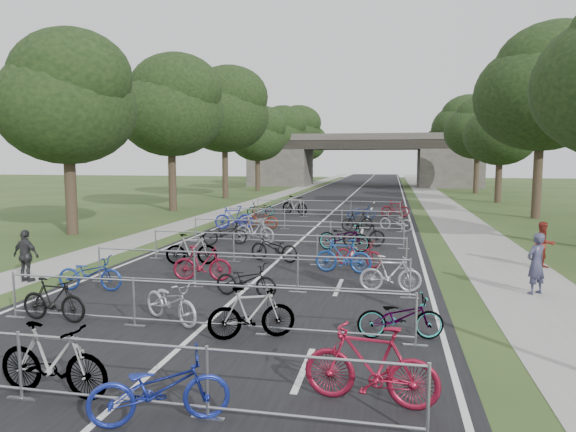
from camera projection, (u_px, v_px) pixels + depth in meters
name	position (u px, v px, depth m)	size (l,w,h in m)	color
ground	(111.00, 409.00, 7.72)	(200.00, 200.00, 0.00)	#2C441D
road	(354.00, 193.00, 56.41)	(11.00, 140.00, 0.01)	black
sidewalk_right	(429.00, 194.00, 54.83)	(3.00, 140.00, 0.01)	gray
sidewalk_left	(287.00, 192.00, 57.90)	(2.00, 140.00, 0.01)	gray
lane_markings	(354.00, 193.00, 56.41)	(0.12, 140.00, 0.00)	silver
overpass_bridge	(363.00, 160.00, 70.63)	(31.00, 8.00, 7.05)	#42403B
tree_left_0	(68.00, 102.00, 24.76)	(6.72, 6.72, 10.25)	#33261C
tree_left_1	(172.00, 108.00, 36.36)	(7.56, 7.56, 11.53)	#33261C
tree_right_1	(544.00, 91.00, 31.44)	(8.18, 8.18, 12.47)	#33261C
tree_left_2	(225.00, 112.00, 47.95)	(8.40, 8.40, 12.81)	#33261C
tree_right_2	(502.00, 133.00, 43.35)	(6.16, 6.16, 9.39)	#33261C
tree_left_3	(258.00, 135.00, 59.82)	(6.72, 6.72, 10.25)	#33261C
tree_right_3	(479.00, 129.00, 54.93)	(7.17, 7.17, 10.93)	#33261C
tree_left_4	(280.00, 133.00, 71.42)	(7.56, 7.56, 11.53)	#33261C
tree_right_4	(464.00, 127.00, 66.50)	(8.18, 8.18, 12.47)	#33261C
tree_left_5	(296.00, 132.00, 83.01)	(8.40, 8.40, 12.81)	#33261C
tree_right_5	(453.00, 144.00, 78.41)	(6.16, 6.16, 9.39)	#33261C
tree_left_6	(308.00, 144.00, 94.88)	(6.72, 6.72, 10.25)	#33261C
tree_right_6	(446.00, 141.00, 89.99)	(7.17, 7.17, 10.93)	#33261C
barrier_row_0	(110.00, 374.00, 7.66)	(9.70, 0.08, 1.10)	#9EA0A5
barrier_row_1	(199.00, 307.00, 11.16)	(9.70, 0.08, 1.10)	#9EA0A5
barrier_row_2	(245.00, 271.00, 14.67)	(9.70, 0.08, 1.10)	#9EA0A5
barrier_row_3	(275.00, 249.00, 18.37)	(9.70, 0.08, 1.10)	#9EA0A5
barrier_row_4	(295.00, 233.00, 22.26)	(9.70, 0.08, 1.10)	#9EA0A5
barrier_row_5	(313.00, 220.00, 27.13)	(9.70, 0.08, 1.10)	#9EA0A5
barrier_row_6	(327.00, 209.00, 32.98)	(9.70, 0.08, 1.10)	#9EA0A5
bike_1	(53.00, 361.00, 8.05)	(0.56, 1.97, 1.18)	#9EA0A5
bike_2	(159.00, 389.00, 7.23)	(0.69, 1.98, 1.04)	navy
bike_3	(371.00, 365.00, 7.78)	(0.59, 2.08, 1.25)	maroon
bike_4	(54.00, 300.00, 11.80)	(0.48, 1.69, 1.02)	black
bike_5	(171.00, 302.00, 11.73)	(0.65, 1.86, 0.98)	#AEAFB6
bike_6	(252.00, 313.00, 10.65)	(0.52, 1.83, 1.10)	#9EA0A5
bike_7	(400.00, 317.00, 10.66)	(0.62, 1.79, 0.94)	#9EA0A5
bike_8	(90.00, 274.00, 14.58)	(0.66, 1.88, 0.99)	navy
bike_9	(202.00, 264.00, 15.72)	(0.51, 1.81, 1.09)	maroon
bike_10	(246.00, 280.00, 13.95)	(0.61, 1.76, 0.93)	black
bike_11	(391.00, 274.00, 14.41)	(0.49, 1.73, 1.04)	#A1A1A8
bike_12	(191.00, 250.00, 18.15)	(0.51, 1.82, 1.09)	#9EA0A5
bike_13	(274.00, 248.00, 18.71)	(0.67, 1.92, 1.01)	black
bike_14	(343.00, 256.00, 16.84)	(0.53, 1.87, 1.12)	navy
bike_15	(359.00, 254.00, 17.89)	(0.60, 1.72, 0.90)	maroon
bike_16	(225.00, 233.00, 22.37)	(0.67, 1.93, 1.01)	black
bike_17	(255.00, 230.00, 22.61)	(0.58, 2.04, 1.23)	#96969D
bike_18	(344.00, 237.00, 20.86)	(0.75, 2.16, 1.13)	#9EA0A5
bike_19	(364.00, 234.00, 21.83)	(0.52, 1.84, 1.11)	black
bike_20	(234.00, 218.00, 27.50)	(0.57, 2.02, 1.21)	navy
bike_21	(262.00, 219.00, 27.86)	(0.66, 1.91, 1.00)	maroon
bike_22	(357.00, 221.00, 26.79)	(0.49, 1.75, 1.05)	black
bike_23	(396.00, 221.00, 26.72)	(0.66, 1.89, 0.99)	silver
bike_24	(261.00, 209.00, 33.50)	(0.64, 1.83, 0.96)	#9EA0A5
bike_25	(295.00, 206.00, 34.32)	(0.59, 2.10, 1.26)	#9EA0A5
bike_26	(361.00, 212.00, 31.96)	(0.60, 1.71, 0.90)	#1C419D
bike_27	(395.00, 209.00, 33.07)	(0.51, 1.79, 1.08)	maroon
pedestrian_a	(536.00, 264.00, 14.16)	(0.63, 0.41, 1.72)	#33334C
pedestrian_b	(543.00, 245.00, 17.56)	(0.78, 0.60, 1.60)	maroon
pedestrian_c	(26.00, 256.00, 15.59)	(0.94, 0.39, 1.60)	#2A2A2C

